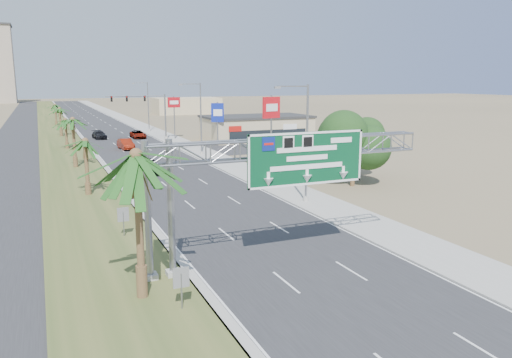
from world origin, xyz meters
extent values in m
plane|color=#8C7A59|center=(0.00, 0.00, 0.00)|extent=(600.00, 600.00, 0.00)
cube|color=#28282B|center=(0.00, 110.00, 0.01)|extent=(12.00, 300.00, 0.02)
cube|color=#9E9B93|center=(8.50, 110.00, 0.05)|extent=(4.00, 300.00, 0.10)
cube|color=#3D4D22|center=(-10.00, 110.00, 0.06)|extent=(7.00, 300.00, 0.12)
cube|color=#28282B|center=(-17.00, 110.00, 0.01)|extent=(8.00, 300.00, 0.02)
cylinder|color=gray|center=(-7.20, 10.00, 3.70)|extent=(0.36, 0.36, 7.40)
cylinder|color=gray|center=(-8.40, 10.00, 3.70)|extent=(0.36, 0.36, 7.40)
cube|color=#9E9B93|center=(-7.20, 10.00, 0.20)|extent=(0.70, 0.70, 0.40)
cube|color=#9E9B93|center=(-8.40, 10.00, 0.20)|extent=(0.70, 0.70, 0.40)
cube|color=#074324|center=(0.50, 9.52, 6.00)|extent=(7.20, 0.12, 3.00)
cube|color=navy|center=(-1.90, 9.44, 6.95)|extent=(0.75, 0.03, 0.75)
cone|color=white|center=(0.50, 9.44, 4.85)|extent=(0.56, 0.56, 0.45)
cylinder|color=brown|center=(-9.20, 8.00, 3.50)|extent=(0.36, 0.36, 7.00)
cylinder|color=brown|center=(-9.20, 8.00, 0.84)|extent=(0.54, 0.54, 1.68)
cylinder|color=brown|center=(-9.50, 32.00, 2.50)|extent=(0.36, 0.36, 5.00)
cylinder|color=brown|center=(-9.50, 32.00, 0.60)|extent=(0.54, 0.54, 1.20)
cylinder|color=brown|center=(-9.50, 48.00, 2.90)|extent=(0.36, 0.36, 5.80)
cylinder|color=brown|center=(-9.50, 48.00, 0.70)|extent=(0.54, 0.54, 1.39)
cylinder|color=brown|center=(-9.50, 66.00, 2.25)|extent=(0.36, 0.36, 4.50)
cylinder|color=brown|center=(-9.50, 66.00, 0.54)|extent=(0.54, 0.54, 1.08)
cylinder|color=brown|center=(-9.50, 85.00, 2.60)|extent=(0.36, 0.36, 5.20)
cylinder|color=brown|center=(-9.50, 85.00, 0.62)|extent=(0.54, 0.54, 1.25)
cylinder|color=brown|center=(-9.50, 110.00, 2.40)|extent=(0.36, 0.36, 4.80)
cylinder|color=brown|center=(-9.50, 110.00, 0.58)|extent=(0.54, 0.54, 1.15)
cylinder|color=gray|center=(7.50, 22.00, 5.00)|extent=(0.20, 0.20, 10.00)
cylinder|color=gray|center=(6.10, 22.00, 9.85)|extent=(2.80, 0.12, 0.12)
cube|color=slate|center=(4.70, 22.00, 9.75)|extent=(0.50, 0.22, 0.18)
cylinder|color=#9E9B93|center=(7.50, 22.00, 0.25)|extent=(0.44, 0.44, 0.50)
cylinder|color=gray|center=(7.50, 52.00, 5.00)|extent=(0.20, 0.20, 10.00)
cylinder|color=gray|center=(6.10, 52.00, 9.85)|extent=(2.80, 0.12, 0.12)
cube|color=slate|center=(4.70, 52.00, 9.75)|extent=(0.50, 0.22, 0.18)
cylinder|color=#9E9B93|center=(7.50, 52.00, 0.25)|extent=(0.44, 0.44, 0.50)
cylinder|color=gray|center=(7.50, 88.00, 5.00)|extent=(0.20, 0.20, 10.00)
cylinder|color=gray|center=(6.10, 88.00, 9.85)|extent=(2.80, 0.12, 0.12)
cube|color=slate|center=(4.70, 88.00, 9.75)|extent=(0.50, 0.22, 0.18)
cylinder|color=#9E9B93|center=(7.50, 88.00, 0.25)|extent=(0.44, 0.44, 0.50)
cylinder|color=gray|center=(7.20, 72.00, 4.00)|extent=(0.28, 0.28, 8.00)
cylinder|color=gray|center=(2.20, 72.00, 7.70)|extent=(10.00, 0.18, 0.18)
cube|color=black|center=(3.70, 71.80, 7.30)|extent=(0.32, 0.18, 0.95)
cube|color=black|center=(0.70, 71.80, 7.30)|extent=(0.32, 0.18, 0.95)
cube|color=black|center=(-1.80, 71.80, 7.30)|extent=(0.32, 0.18, 0.95)
sphere|color=red|center=(3.70, 71.68, 7.60)|extent=(0.22, 0.22, 0.22)
imported|color=black|center=(7.20, 72.00, 7.00)|extent=(0.16, 0.16, 0.60)
cylinder|color=#9E9B93|center=(7.20, 72.00, 0.30)|extent=(0.56, 0.56, 0.60)
cube|color=tan|center=(22.00, 66.00, 2.00)|extent=(18.00, 10.00, 4.00)
cylinder|color=brown|center=(15.00, 26.00, 1.95)|extent=(0.44, 0.44, 3.90)
sphere|color=#173612|center=(15.00, 26.00, 4.55)|extent=(4.50, 4.50, 4.50)
cylinder|color=brown|center=(18.00, 30.00, 1.65)|extent=(0.44, 0.44, 3.30)
sphere|color=#173612|center=(18.00, 30.00, 3.85)|extent=(3.50, 3.50, 3.50)
cylinder|color=gray|center=(-7.80, 6.00, 0.90)|extent=(0.08, 0.08, 1.80)
cube|color=slate|center=(-7.80, 6.00, 1.60)|extent=(0.75, 0.06, 0.95)
cylinder|color=gray|center=(-8.50, 18.00, 0.90)|extent=(0.08, 0.08, 1.80)
cube|color=slate|center=(-8.50, 18.00, 1.60)|extent=(0.75, 0.06, 0.95)
cube|color=tan|center=(30.00, 140.00, 2.50)|extent=(20.00, 12.00, 5.00)
imported|color=black|center=(-2.20, 40.78, 0.86)|extent=(2.38, 5.16, 1.71)
imported|color=maroon|center=(-1.31, 62.29, 0.80)|extent=(2.11, 4.99, 1.60)
imported|color=gray|center=(3.15, 76.60, 0.70)|extent=(2.41, 5.06, 1.39)
imported|color=black|center=(-3.42, 78.44, 0.70)|extent=(2.45, 5.03, 1.41)
cylinder|color=gray|center=(11.23, 37.02, 4.34)|extent=(0.20, 0.20, 8.69)
cube|color=red|center=(11.23, 37.02, 7.29)|extent=(2.39, 0.95, 2.40)
cube|color=white|center=(11.23, 36.84, 7.29)|extent=(1.63, 0.50, 0.84)
cylinder|color=gray|center=(13.00, 60.90, 3.50)|extent=(0.20, 0.20, 6.99)
cube|color=navy|center=(13.00, 60.90, 5.29)|extent=(1.95, 1.08, 3.00)
cube|color=white|center=(13.00, 60.72, 5.29)|extent=(1.30, 0.60, 1.05)
cylinder|color=gray|center=(9.00, 72.80, 3.80)|extent=(0.20, 0.20, 7.61)
cube|color=#B30E17|center=(9.00, 72.80, 6.51)|extent=(2.21, 0.36, 1.80)
cube|color=white|center=(9.00, 72.62, 6.51)|extent=(1.54, 0.09, 0.63)
camera|label=1|loc=(-13.10, -14.70, 10.29)|focal=35.00mm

